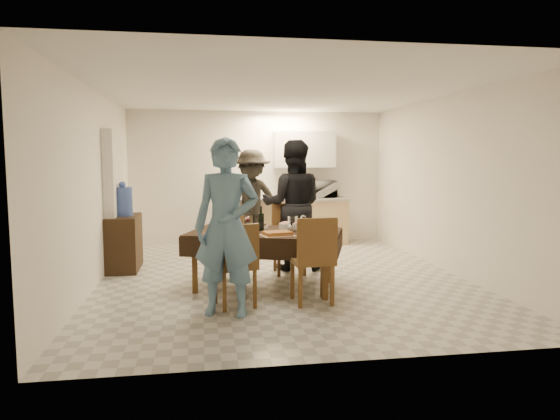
{
  "coord_description": "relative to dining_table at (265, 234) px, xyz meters",
  "views": [
    {
      "loc": [
        -1.11,
        -6.86,
        1.69
      ],
      "look_at": [
        -0.07,
        -0.3,
        0.99
      ],
      "focal_mm": 32.0,
      "sensor_mm": 36.0,
      "label": 1
    }
  ],
  "objects": [
    {
      "name": "plate_near_right",
      "position": [
        0.6,
        -0.3,
        0.04
      ],
      "size": [
        0.28,
        0.28,
        0.02
      ],
      "primitive_type": "cylinder",
      "color": "white",
      "rests_on": "dining_table"
    },
    {
      "name": "person_near",
      "position": [
        -0.55,
        -1.05,
        0.24
      ],
      "size": [
        0.79,
        0.62,
        1.91
      ],
      "primitive_type": "imported",
      "rotation": [
        0.0,
        0.0,
        -0.26
      ],
      "color": "#5B83A8",
      "rests_on": "floor"
    },
    {
      "name": "savoury_tart",
      "position": [
        0.1,
        -0.38,
        0.06
      ],
      "size": [
        0.44,
        0.37,
        0.05
      ],
      "primitive_type": "cube",
      "rotation": [
        0.0,
        0.0,
        0.23
      ],
      "color": "#AA6D31",
      "rests_on": "dining_table"
    },
    {
      "name": "stub_partition",
      "position": [
        -2.12,
        1.73,
        0.34
      ],
      "size": [
        0.15,
        1.4,
        2.1
      ],
      "primitive_type": "cube",
      "color": "white",
      "rests_on": "floor"
    },
    {
      "name": "microwave",
      "position": [
        1.5,
        3.21,
        0.37
      ],
      "size": [
        0.6,
        0.41,
        0.33
      ],
      "primitive_type": "imported",
      "rotation": [
        0.0,
        0.0,
        3.14
      ],
      "color": "silver",
      "rests_on": "kitchen_worktop"
    },
    {
      "name": "wall_back",
      "position": [
        0.3,
        3.53,
        0.59
      ],
      "size": [
        5.0,
        0.02,
        2.6
      ],
      "primitive_type": "cube",
      "color": "white",
      "rests_on": "floor"
    },
    {
      "name": "chair_far_left",
      "position": [
        -0.45,
        0.67,
        -0.19
      ],
      "size": [
        0.5,
        0.51,
        0.46
      ],
      "rotation": [
        0.0,
        0.0,
        2.77
      ],
      "color": "brown",
      "rests_on": "floor"
    },
    {
      "name": "kitchen_base_cabinet",
      "position": [
        0.9,
        3.21,
        -0.28
      ],
      "size": [
        2.2,
        0.6,
        0.86
      ],
      "primitive_type": "cube",
      "color": "tan",
      "rests_on": "floor"
    },
    {
      "name": "upper_cabinet",
      "position": [
        1.2,
        3.35,
        1.14
      ],
      "size": [
        1.2,
        0.34,
        0.7
      ],
      "primitive_type": "cube",
      "color": "silver",
      "rests_on": "wall_back"
    },
    {
      "name": "person_far",
      "position": [
        0.55,
        1.05,
        0.27
      ],
      "size": [
        1.07,
        0.91,
        1.95
      ],
      "primitive_type": "imported",
      "rotation": [
        0.0,
        0.0,
        2.95
      ],
      "color": "black",
      "rests_on": "floor"
    },
    {
      "name": "plate_near_left",
      "position": [
        -0.6,
        -0.3,
        0.04
      ],
      "size": [
        0.26,
        0.26,
        0.02
      ],
      "primitive_type": "cylinder",
      "color": "white",
      "rests_on": "dining_table"
    },
    {
      "name": "wall_left",
      "position": [
        -2.2,
        0.53,
        0.59
      ],
      "size": [
        0.02,
        6.0,
        2.6
      ],
      "primitive_type": "cube",
      "color": "white",
      "rests_on": "floor"
    },
    {
      "name": "chair_near_right",
      "position": [
        0.45,
        -0.85,
        -0.09
      ],
      "size": [
        0.49,
        0.49,
        0.55
      ],
      "rotation": [
        0.0,
        0.0,
        0.06
      ],
      "color": "brown",
      "rests_on": "floor"
    },
    {
      "name": "wine_bottle",
      "position": [
        -0.05,
        0.05,
        0.19
      ],
      "size": [
        0.08,
        0.08,
        0.32
      ],
      "primitive_type": null,
      "color": "black",
      "rests_on": "dining_table"
    },
    {
      "name": "wine_glass_b",
      "position": [
        0.55,
        0.25,
        0.12
      ],
      "size": [
        0.08,
        0.08,
        0.17
      ],
      "primitive_type": null,
      "color": "white",
      "rests_on": "dining_table"
    },
    {
      "name": "floor",
      "position": [
        0.3,
        0.53,
        -0.71
      ],
      "size": [
        5.0,
        6.0,
        0.02
      ],
      "primitive_type": "cube",
      "color": "beige",
      "rests_on": "ground"
    },
    {
      "name": "chair_near_left",
      "position": [
        -0.45,
        -0.84,
        -0.12
      ],
      "size": [
        0.53,
        0.54,
        0.52
      ],
      "rotation": [
        0.0,
        0.0,
        0.26
      ],
      "color": "brown",
      "rests_on": "floor"
    },
    {
      "name": "ceiling",
      "position": [
        0.3,
        0.53,
        1.89
      ],
      "size": [
        5.0,
        6.0,
        0.02
      ],
      "primitive_type": "cube",
      "color": "white",
      "rests_on": "wall_back"
    },
    {
      "name": "console",
      "position": [
        -1.98,
        1.38,
        -0.3
      ],
      "size": [
        0.44,
        0.89,
        0.82
      ],
      "primitive_type": "cube",
      "color": "black",
      "rests_on": "floor"
    },
    {
      "name": "plate_far_right",
      "position": [
        0.6,
        0.3,
        0.04
      ],
      "size": [
        0.29,
        0.29,
        0.02
      ],
      "primitive_type": "cylinder",
      "color": "white",
      "rests_on": "dining_table"
    },
    {
      "name": "water_pitcher",
      "position": [
        0.35,
        -0.05,
        0.13
      ],
      "size": [
        0.13,
        0.13,
        0.2
      ],
      "primitive_type": "cylinder",
      "color": "white",
      "rests_on": "dining_table"
    },
    {
      "name": "wall_right",
      "position": [
        2.8,
        0.53,
        0.59
      ],
      "size": [
        0.02,
        6.0,
        2.6
      ],
      "primitive_type": "cube",
      "color": "white",
      "rests_on": "floor"
    },
    {
      "name": "wall_front",
      "position": [
        0.3,
        -2.47,
        0.59
      ],
      "size": [
        5.0,
        0.02,
        2.6
      ],
      "primitive_type": "cube",
      "color": "white",
      "rests_on": "floor"
    },
    {
      "name": "wine_glass_a",
      "position": [
        -0.55,
        -0.25,
        0.13
      ],
      "size": [
        0.08,
        0.08,
        0.19
      ],
      "primitive_type": null,
      "color": "white",
      "rests_on": "dining_table"
    },
    {
      "name": "chair_far_right",
      "position": [
        0.45,
        0.65,
        -0.09
      ],
      "size": [
        0.46,
        0.46,
        0.55
      ],
      "rotation": [
        0.0,
        0.0,
        3.15
      ],
      "color": "brown",
      "rests_on": "floor"
    },
    {
      "name": "salad_bowl",
      "position": [
        0.3,
        0.18,
        0.07
      ],
      "size": [
        0.19,
        0.19,
        0.07
      ],
      "primitive_type": "cylinder",
      "color": "white",
      "rests_on": "dining_table"
    },
    {
      "name": "dining_table",
      "position": [
        0.0,
        0.0,
        0.0
      ],
      "size": [
        2.17,
        1.68,
        0.75
      ],
      "rotation": [
        0.0,
        0.0,
        -0.34
      ],
      "color": "black",
      "rests_on": "floor"
    },
    {
      "name": "kitchen_worktop",
      "position": [
        0.9,
        3.21,
        0.17
      ],
      "size": [
        2.24,
        0.64,
        0.05
      ],
      "primitive_type": "cube",
      "color": "#A1A19C",
      "rests_on": "kitchen_base_cabinet"
    },
    {
      "name": "person_kitchen",
      "position": [
        0.1,
        2.76,
        0.21
      ],
      "size": [
        1.19,
        0.68,
        1.84
      ],
      "primitive_type": "imported",
      "color": "black",
      "rests_on": "floor"
    },
    {
      "name": "mushroom_dish",
      "position": [
        -0.05,
        0.28,
        0.05
      ],
      "size": [
        0.22,
        0.22,
        0.04
      ],
      "primitive_type": "cylinder",
      "color": "white",
      "rests_on": "dining_table"
    },
    {
      "name": "plate_far_left",
      "position": [
        -0.6,
        0.3,
        0.04
      ],
      "size": [
        0.24,
        0.24,
        0.01
      ],
      "primitive_type": "cylinder",
      "color": "white",
      "rests_on": "dining_table"
    },
    {
      "name": "water_jug",
      "position": [
        -1.98,
        1.38,
        0.33
      ],
      "size": [
        0.29,
        0.29,
        0.43
      ],
      "primitive_type": "cylinder",
      "color": "#3D5AB4",
      "rests_on": "console"
    },
    {
      "name": "wine_glass_c",
      "position": [
        -0.2,
        0.3,
        0.12
      ],
      "size": [
        0.08,
        0.08,
        0.17
      ],
      "primitive_type": null,
      "color": "white",
      "rests_on": "dining_table"
    }
  ]
}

